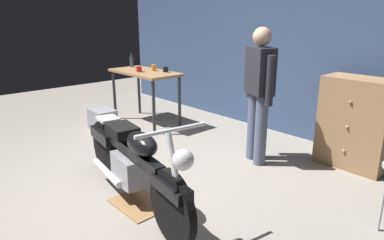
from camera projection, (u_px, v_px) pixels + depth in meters
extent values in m
plane|color=gray|center=(141.00, 189.00, 3.75)|extent=(12.00, 12.00, 0.00)
cube|color=#384C70|center=(296.00, 33.00, 5.10)|extent=(8.00, 0.12, 3.10)
cube|color=#99724C|center=(145.00, 72.00, 5.82)|extent=(1.30, 0.64, 0.04)
cylinder|color=#2D2D33|center=(114.00, 95.00, 6.20)|extent=(0.05, 0.05, 0.86)
cylinder|color=#2D2D33|center=(154.00, 108.00, 5.36)|extent=(0.05, 0.05, 0.86)
cylinder|color=#2D2D33|center=(139.00, 91.00, 6.53)|extent=(0.05, 0.05, 0.86)
cylinder|color=#2D2D33|center=(180.00, 102.00, 5.70)|extent=(0.05, 0.05, 0.86)
cylinder|color=black|center=(172.00, 207.00, 2.80)|extent=(0.64, 0.17, 0.64)
cylinder|color=black|center=(105.00, 148.00, 4.04)|extent=(0.64, 0.17, 0.64)
cube|color=black|center=(171.00, 188.00, 2.74)|extent=(0.46, 0.21, 0.10)
cube|color=black|center=(105.00, 135.00, 3.95)|extent=(0.54, 0.26, 0.12)
cube|color=gray|center=(130.00, 169.00, 3.45)|extent=(0.47, 0.31, 0.28)
cube|color=black|center=(133.00, 152.00, 3.31)|extent=(1.10, 0.27, 0.10)
ellipsoid|color=black|center=(142.00, 144.00, 3.11)|extent=(0.47, 0.29, 0.20)
cube|color=black|center=(122.00, 130.00, 3.47)|extent=(0.39, 0.29, 0.10)
cube|color=silver|center=(108.00, 119.00, 3.78)|extent=(0.27, 0.24, 0.03)
cylinder|color=silver|center=(175.00, 173.00, 2.65)|extent=(0.27, 0.09, 0.68)
cylinder|color=silver|center=(172.00, 130.00, 2.59)|extent=(0.13, 0.60, 0.03)
sphere|color=silver|center=(183.00, 160.00, 2.51)|extent=(0.16, 0.16, 0.16)
cylinder|color=silver|center=(107.00, 172.00, 3.65)|extent=(0.70, 0.18, 0.07)
cylinder|color=slate|center=(261.00, 131.00, 4.27)|extent=(0.15, 0.15, 0.88)
cylinder|color=slate|center=(253.00, 126.00, 4.45)|extent=(0.15, 0.15, 0.88)
cube|color=#26262D|center=(260.00, 71.00, 4.15)|extent=(0.44, 0.36, 0.56)
cylinder|color=#26262D|center=(270.00, 81.00, 3.96)|extent=(0.09, 0.09, 0.58)
cylinder|color=#26262D|center=(251.00, 74.00, 4.39)|extent=(0.09, 0.09, 0.58)
sphere|color=tan|center=(262.00, 36.00, 4.04)|extent=(0.22, 0.22, 0.22)
cylinder|color=#B2B2B7|center=(383.00, 199.00, 2.95)|extent=(0.02, 0.02, 0.62)
cube|color=#99724C|center=(356.00, 123.00, 4.20)|extent=(0.80, 0.44, 1.10)
sphere|color=tan|center=(350.00, 102.00, 3.96)|extent=(0.04, 0.04, 0.04)
sphere|color=tan|center=(347.00, 127.00, 4.05)|extent=(0.04, 0.04, 0.04)
sphere|color=tan|center=(344.00, 151.00, 4.14)|extent=(0.04, 0.04, 0.04)
cube|color=olive|center=(139.00, 204.00, 3.45)|extent=(0.56, 0.40, 0.01)
cube|color=gray|center=(103.00, 120.00, 5.65)|extent=(0.44, 0.32, 0.34)
cylinder|color=red|center=(139.00, 69.00, 5.72)|extent=(0.09, 0.09, 0.09)
torus|color=red|center=(141.00, 69.00, 5.68)|extent=(0.05, 0.01, 0.05)
cylinder|color=black|center=(165.00, 69.00, 5.70)|extent=(0.09, 0.09, 0.09)
torus|color=black|center=(167.00, 70.00, 5.66)|extent=(0.05, 0.01, 0.05)
cylinder|color=orange|center=(154.00, 68.00, 5.82)|extent=(0.07, 0.07, 0.10)
torus|color=orange|center=(155.00, 68.00, 5.79)|extent=(0.06, 0.01, 0.06)
cylinder|color=#3F4C59|center=(132.00, 62.00, 6.26)|extent=(0.06, 0.06, 0.18)
cylinder|color=#3F4C59|center=(131.00, 55.00, 6.23)|extent=(0.03, 0.03, 0.05)
cylinder|color=black|center=(131.00, 54.00, 6.22)|extent=(0.03, 0.03, 0.01)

